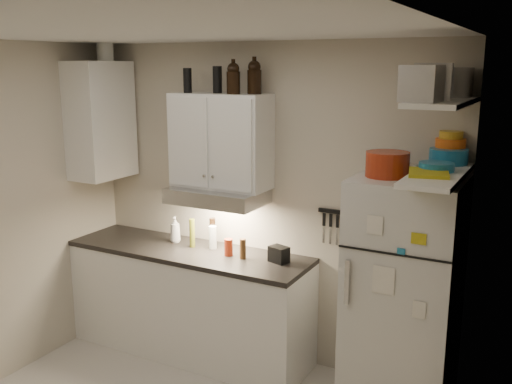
% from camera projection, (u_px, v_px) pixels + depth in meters
% --- Properties ---
extents(ceiling, '(3.20, 3.00, 0.02)m').
position_uv_depth(ceiling, '(137.00, 28.00, 3.09)').
color(ceiling, white).
rests_on(ceiling, ground).
extents(back_wall, '(3.20, 0.02, 2.60)m').
position_uv_depth(back_wall, '(264.00, 204.00, 4.67)').
color(back_wall, '#BCB3A0').
rests_on(back_wall, ground).
extents(right_wall, '(0.02, 3.00, 2.60)m').
position_uv_depth(right_wall, '(424.00, 312.00, 2.63)').
color(right_wall, '#BCB3A0').
rests_on(right_wall, ground).
extents(base_cabinet, '(2.10, 0.60, 0.88)m').
position_uv_depth(base_cabinet, '(190.00, 303.00, 4.84)').
color(base_cabinet, white).
rests_on(base_cabinet, floor).
extents(countertop, '(2.10, 0.62, 0.04)m').
position_uv_depth(countertop, '(188.00, 251.00, 4.74)').
color(countertop, black).
rests_on(countertop, base_cabinet).
extents(upper_cabinet, '(0.80, 0.33, 0.75)m').
position_uv_depth(upper_cabinet, '(221.00, 141.00, 4.54)').
color(upper_cabinet, white).
rests_on(upper_cabinet, back_wall).
extents(side_cabinet, '(0.33, 0.55, 1.00)m').
position_uv_depth(side_cabinet, '(101.00, 120.00, 4.92)').
color(side_cabinet, white).
rests_on(side_cabinet, left_wall).
extents(range_hood, '(0.76, 0.46, 0.12)m').
position_uv_depth(range_hood, '(217.00, 196.00, 4.58)').
color(range_hood, silver).
rests_on(range_hood, back_wall).
extents(fridge, '(0.70, 0.68, 1.70)m').
position_uv_depth(fridge, '(403.00, 300.00, 3.89)').
color(fridge, silver).
rests_on(fridge, floor).
extents(shelf_hi, '(0.30, 0.95, 0.03)m').
position_uv_depth(shelf_hi, '(443.00, 102.00, 3.39)').
color(shelf_hi, white).
rests_on(shelf_hi, right_wall).
extents(shelf_lo, '(0.30, 0.95, 0.03)m').
position_uv_depth(shelf_lo, '(438.00, 175.00, 3.49)').
color(shelf_lo, white).
rests_on(shelf_lo, right_wall).
extents(knife_strip, '(0.42, 0.02, 0.03)m').
position_uv_depth(knife_strip, '(345.00, 213.00, 4.32)').
color(knife_strip, black).
rests_on(knife_strip, back_wall).
extents(dutch_oven, '(0.35, 0.35, 0.16)m').
position_uv_depth(dutch_oven, '(387.00, 164.00, 3.72)').
color(dutch_oven, maroon).
rests_on(dutch_oven, fridge).
extents(book_stack, '(0.29, 0.33, 0.10)m').
position_uv_depth(book_stack, '(428.00, 179.00, 3.41)').
color(book_stack, '#B3A516').
rests_on(book_stack, fridge).
extents(spice_jar, '(0.06, 0.06, 0.10)m').
position_uv_depth(spice_jar, '(414.00, 172.00, 3.65)').
color(spice_jar, silver).
rests_on(spice_jar, fridge).
extents(stock_pot, '(0.27, 0.27, 0.19)m').
position_uv_depth(stock_pot, '(452.00, 82.00, 3.66)').
color(stock_pot, silver).
rests_on(stock_pot, shelf_hi).
extents(tin_a, '(0.23, 0.22, 0.21)m').
position_uv_depth(tin_a, '(433.00, 81.00, 3.37)').
color(tin_a, '#AAAAAD').
rests_on(tin_a, shelf_hi).
extents(tin_b, '(0.22, 0.22, 0.20)m').
position_uv_depth(tin_b, '(421.00, 84.00, 3.14)').
color(tin_b, '#AAAAAD').
rests_on(tin_b, shelf_hi).
extents(bowl_teal, '(0.25, 0.25, 0.10)m').
position_uv_depth(bowl_teal, '(448.00, 156.00, 3.77)').
color(bowl_teal, '#1A6893').
rests_on(bowl_teal, shelf_lo).
extents(bowl_orange, '(0.20, 0.20, 0.06)m').
position_uv_depth(bowl_orange, '(451.00, 143.00, 3.82)').
color(bowl_orange, orange).
rests_on(bowl_orange, bowl_teal).
extents(bowl_yellow, '(0.16, 0.16, 0.05)m').
position_uv_depth(bowl_yellow, '(451.00, 135.00, 3.81)').
color(bowl_yellow, gold).
rests_on(bowl_yellow, bowl_orange).
extents(plates, '(0.26, 0.26, 0.05)m').
position_uv_depth(plates, '(436.00, 167.00, 3.52)').
color(plates, '#1A6893').
rests_on(plates, shelf_lo).
extents(growler_a, '(0.11, 0.11, 0.24)m').
position_uv_depth(growler_a, '(233.00, 78.00, 4.30)').
color(growler_a, black).
rests_on(growler_a, upper_cabinet).
extents(growler_b, '(0.12, 0.12, 0.26)m').
position_uv_depth(growler_b, '(254.00, 77.00, 4.32)').
color(growler_b, black).
rests_on(growler_b, upper_cabinet).
extents(thermos_a, '(0.08, 0.08, 0.21)m').
position_uv_depth(thermos_a, '(217.00, 80.00, 4.45)').
color(thermos_a, black).
rests_on(thermos_a, upper_cabinet).
extents(thermos_b, '(0.08, 0.08, 0.19)m').
position_uv_depth(thermos_b, '(188.00, 81.00, 4.50)').
color(thermos_b, black).
rests_on(thermos_b, upper_cabinet).
extents(side_jar, '(0.17, 0.17, 0.18)m').
position_uv_depth(side_jar, '(105.00, 50.00, 4.80)').
color(side_jar, silver).
rests_on(side_jar, side_cabinet).
extents(soap_bottle, '(0.12, 0.12, 0.25)m').
position_uv_depth(soap_bottle, '(175.00, 228.00, 4.90)').
color(soap_bottle, white).
rests_on(soap_bottle, countertop).
extents(pepper_mill, '(0.05, 0.05, 0.16)m').
position_uv_depth(pepper_mill, '(243.00, 249.00, 4.49)').
color(pepper_mill, brown).
rests_on(pepper_mill, countertop).
extents(oil_bottle, '(0.06, 0.06, 0.24)m').
position_uv_depth(oil_bottle, '(192.00, 233.00, 4.77)').
color(oil_bottle, '#5C6118').
rests_on(oil_bottle, countertop).
extents(vinegar_bottle, '(0.06, 0.06, 0.25)m').
position_uv_depth(vinegar_bottle, '(213.00, 232.00, 4.78)').
color(vinegar_bottle, black).
rests_on(vinegar_bottle, countertop).
extents(clear_bottle, '(0.08, 0.08, 0.19)m').
position_uv_depth(clear_bottle, '(213.00, 237.00, 4.74)').
color(clear_bottle, silver).
rests_on(clear_bottle, countertop).
extents(red_jar, '(0.07, 0.07, 0.14)m').
position_uv_depth(red_jar, '(229.00, 247.00, 4.57)').
color(red_jar, maroon).
rests_on(red_jar, countertop).
extents(caddy, '(0.17, 0.14, 0.13)m').
position_uv_depth(caddy, '(279.00, 254.00, 4.42)').
color(caddy, black).
rests_on(caddy, countertop).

